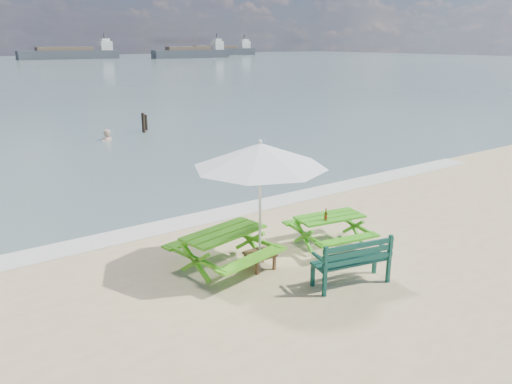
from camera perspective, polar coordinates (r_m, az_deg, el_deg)
foam_strip at (r=13.01m, az=-5.75°, el=-2.86°), size 22.00×0.90×0.01m
picnic_table_left at (r=9.98m, az=-3.67°, el=-6.75°), size 2.00×2.15×0.80m
picnic_table_right at (r=11.18m, az=8.35°, el=-4.50°), size 1.74×1.88×0.71m
park_bench at (r=9.59m, az=10.77°, el=-8.76°), size 1.56×0.80×0.92m
side_table at (r=10.08m, az=0.45°, el=-7.79°), size 0.53×0.53×0.34m
patio_umbrella at (r=9.39m, az=0.48°, el=4.22°), size 2.66×2.66×2.56m
beer_bottle at (r=10.73m, az=7.97°, el=-2.81°), size 0.07×0.07×0.26m
swimmer at (r=24.19m, az=-16.60°, el=4.74°), size 0.76×0.59×1.83m
mooring_pilings at (r=25.91m, az=-12.62°, el=7.53°), size 0.55×0.75×1.18m
cargo_ships at (r=143.41m, az=-17.05°, el=14.89°), size 121.06×27.38×4.40m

